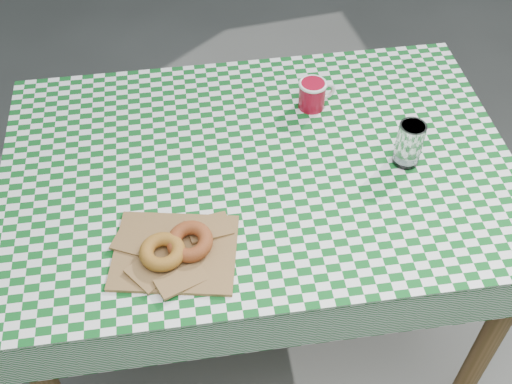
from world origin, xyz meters
TOP-DOWN VIEW (x-y plane):
  - ground at (0.00, 0.00)m, footprint 60.00×60.00m
  - table at (0.09, -0.02)m, footprint 1.35×0.99m
  - tablecloth at (0.09, -0.02)m, footprint 1.37×1.01m
  - paper_bag at (-0.16, -0.23)m, footprint 0.32×0.29m
  - bagel_front at (-0.19, -0.24)m, footprint 0.12×0.12m
  - bagel_back at (-0.13, -0.23)m, footprint 0.15×0.15m
  - coffee_mug at (0.29, 0.16)m, footprint 0.16×0.16m
  - drinking_glass at (0.44, -0.10)m, footprint 0.07×0.07m

SIDE VIEW (x-z plane):
  - ground at x=0.00m, z-range 0.00..0.00m
  - table at x=0.09m, z-range 0.00..0.75m
  - tablecloth at x=0.09m, z-range 0.75..0.76m
  - paper_bag at x=-0.16m, z-range 0.76..0.77m
  - bagel_front at x=-0.19m, z-range 0.77..0.80m
  - bagel_back at x=-0.13m, z-range 0.77..0.80m
  - coffee_mug at x=0.29m, z-range 0.76..0.84m
  - drinking_glass at x=0.44m, z-range 0.76..0.87m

